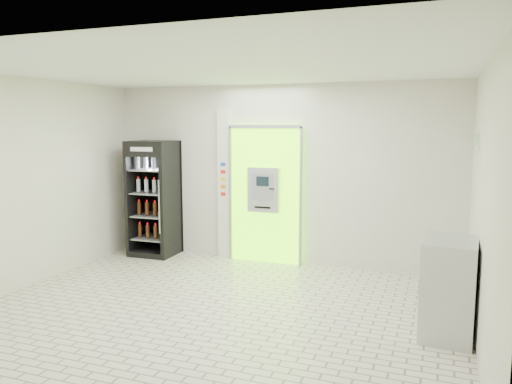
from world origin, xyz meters
The scene contains 7 objects.
ground centered at (0.00, 0.00, 0.00)m, with size 6.00×6.00×0.00m, color beige.
room_shell centered at (0.00, 0.00, 1.84)m, with size 6.00×6.00×6.00m.
atm_assembly centered at (-0.20, 2.41, 1.17)m, with size 1.30×0.24×2.33m.
pillar centered at (-0.98, 2.45, 1.30)m, with size 0.22×0.11×2.60m.
beverage_cooler centered at (-2.23, 2.16, 0.98)m, with size 0.79×0.74×2.05m.
steel_cabinet centered at (2.72, 0.26, 0.55)m, with size 0.61×0.86×1.09m.
exit_sign centered at (2.99, 1.40, 2.12)m, with size 0.02×0.22×0.26m.
Camera 1 is at (2.59, -5.47, 2.34)m, focal length 35.00 mm.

